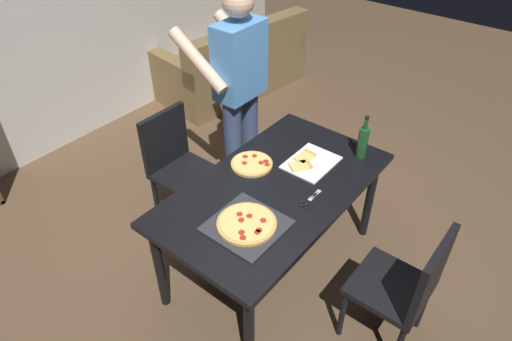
{
  "coord_description": "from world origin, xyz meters",
  "views": [
    {
      "loc": [
        -1.76,
        -1.25,
        2.55
      ],
      "look_at": [
        0.0,
        0.15,
        0.8
      ],
      "focal_mm": 31.35,
      "sensor_mm": 36.0,
      "label": 1
    }
  ],
  "objects_px": {
    "person_serving_pizza": "(239,88)",
    "kitchen_scissors": "(308,201)",
    "chair_near_camera": "(407,285)",
    "pepperoni_pizza_on_tray": "(247,224)",
    "chair_far_side": "(176,161)",
    "couch": "(234,66)",
    "second_pizza_plain": "(252,164)",
    "wine_bottle": "(363,142)",
    "dining_table": "(274,195)"
  },
  "relations": [
    {
      "from": "couch",
      "to": "pepperoni_pizza_on_tray",
      "type": "xyz_separation_m",
      "value": [
        -2.27,
        -2.08,
        0.46
      ]
    },
    {
      "from": "dining_table",
      "to": "wine_bottle",
      "type": "height_order",
      "value": "wine_bottle"
    },
    {
      "from": "chair_near_camera",
      "to": "wine_bottle",
      "type": "bearing_deg",
      "value": 46.74
    },
    {
      "from": "chair_far_side",
      "to": "person_serving_pizza",
      "type": "distance_m",
      "value": 0.73
    },
    {
      "from": "chair_near_camera",
      "to": "wine_bottle",
      "type": "relative_size",
      "value": 2.85
    },
    {
      "from": "chair_near_camera",
      "to": "kitchen_scissors",
      "type": "xyz_separation_m",
      "value": [
        0.0,
        0.68,
        0.24
      ]
    },
    {
      "from": "pepperoni_pizza_on_tray",
      "to": "wine_bottle",
      "type": "relative_size",
      "value": 1.27
    },
    {
      "from": "chair_far_side",
      "to": "wine_bottle",
      "type": "relative_size",
      "value": 2.85
    },
    {
      "from": "dining_table",
      "to": "chair_far_side",
      "type": "bearing_deg",
      "value": 90.0
    },
    {
      "from": "chair_near_camera",
      "to": "chair_far_side",
      "type": "height_order",
      "value": "same"
    },
    {
      "from": "pepperoni_pizza_on_tray",
      "to": "person_serving_pizza",
      "type": "bearing_deg",
      "value": 42.36
    },
    {
      "from": "pepperoni_pizza_on_tray",
      "to": "chair_far_side",
      "type": "bearing_deg",
      "value": 69.42
    },
    {
      "from": "chair_near_camera",
      "to": "kitchen_scissors",
      "type": "bearing_deg",
      "value": 89.64
    },
    {
      "from": "chair_near_camera",
      "to": "chair_far_side",
      "type": "relative_size",
      "value": 1.0
    },
    {
      "from": "pepperoni_pizza_on_tray",
      "to": "kitchen_scissors",
      "type": "bearing_deg",
      "value": -22.45
    },
    {
      "from": "person_serving_pizza",
      "to": "second_pizza_plain",
      "type": "relative_size",
      "value": 6.26
    },
    {
      "from": "couch",
      "to": "kitchen_scissors",
      "type": "distance_m",
      "value": 2.96
    },
    {
      "from": "chair_near_camera",
      "to": "person_serving_pizza",
      "type": "distance_m",
      "value": 1.78
    },
    {
      "from": "chair_near_camera",
      "to": "chair_far_side",
      "type": "bearing_deg",
      "value": 90.0
    },
    {
      "from": "chair_near_camera",
      "to": "pepperoni_pizza_on_tray",
      "type": "height_order",
      "value": "chair_near_camera"
    },
    {
      "from": "person_serving_pizza",
      "to": "second_pizza_plain",
      "type": "xyz_separation_m",
      "value": [
        -0.42,
        -0.46,
        -0.24
      ]
    },
    {
      "from": "pepperoni_pizza_on_tray",
      "to": "kitchen_scissors",
      "type": "xyz_separation_m",
      "value": [
        0.39,
        -0.16,
        -0.01
      ]
    },
    {
      "from": "dining_table",
      "to": "kitchen_scissors",
      "type": "relative_size",
      "value": 8.15
    },
    {
      "from": "dining_table",
      "to": "couch",
      "type": "height_order",
      "value": "couch"
    },
    {
      "from": "chair_far_side",
      "to": "wine_bottle",
      "type": "height_order",
      "value": "wine_bottle"
    },
    {
      "from": "dining_table",
      "to": "chair_near_camera",
      "type": "xyz_separation_m",
      "value": [
        -0.0,
        -0.93,
        -0.16
      ]
    },
    {
      "from": "person_serving_pizza",
      "to": "kitchen_scissors",
      "type": "relative_size",
      "value": 9.1
    },
    {
      "from": "couch",
      "to": "second_pizza_plain",
      "type": "bearing_deg",
      "value": -136.2
    },
    {
      "from": "chair_near_camera",
      "to": "pepperoni_pizza_on_tray",
      "type": "distance_m",
      "value": 0.96
    },
    {
      "from": "chair_far_side",
      "to": "pepperoni_pizza_on_tray",
      "type": "bearing_deg",
      "value": -110.58
    },
    {
      "from": "chair_near_camera",
      "to": "kitchen_scissors",
      "type": "height_order",
      "value": "chair_near_camera"
    },
    {
      "from": "wine_bottle",
      "to": "pepperoni_pizza_on_tray",
      "type": "bearing_deg",
      "value": 169.89
    },
    {
      "from": "wine_bottle",
      "to": "couch",
      "type": "bearing_deg",
      "value": 60.65
    },
    {
      "from": "pepperoni_pizza_on_tray",
      "to": "kitchen_scissors",
      "type": "relative_size",
      "value": 2.09
    },
    {
      "from": "kitchen_scissors",
      "to": "second_pizza_plain",
      "type": "bearing_deg",
      "value": 81.48
    },
    {
      "from": "dining_table",
      "to": "kitchen_scissors",
      "type": "height_order",
      "value": "kitchen_scissors"
    },
    {
      "from": "dining_table",
      "to": "couch",
      "type": "distance_m",
      "value": 2.77
    },
    {
      "from": "person_serving_pizza",
      "to": "wine_bottle",
      "type": "distance_m",
      "value": 1.0
    },
    {
      "from": "chair_far_side",
      "to": "couch",
      "type": "height_order",
      "value": "chair_far_side"
    },
    {
      "from": "couch",
      "to": "wine_bottle",
      "type": "relative_size",
      "value": 5.69
    },
    {
      "from": "chair_near_camera",
      "to": "kitchen_scissors",
      "type": "relative_size",
      "value": 4.68
    },
    {
      "from": "dining_table",
      "to": "kitchen_scissors",
      "type": "xyz_separation_m",
      "value": [
        0.0,
        -0.25,
        0.08
      ]
    },
    {
      "from": "kitchen_scissors",
      "to": "second_pizza_plain",
      "type": "xyz_separation_m",
      "value": [
        0.07,
        0.5,
        0.01
      ]
    },
    {
      "from": "person_serving_pizza",
      "to": "kitchen_scissors",
      "type": "bearing_deg",
      "value": -117.03
    },
    {
      "from": "kitchen_scissors",
      "to": "second_pizza_plain",
      "type": "height_order",
      "value": "second_pizza_plain"
    },
    {
      "from": "chair_near_camera",
      "to": "kitchen_scissors",
      "type": "distance_m",
      "value": 0.72
    },
    {
      "from": "dining_table",
      "to": "wine_bottle",
      "type": "bearing_deg",
      "value": -23.31
    },
    {
      "from": "wine_bottle",
      "to": "person_serving_pizza",
      "type": "bearing_deg",
      "value": 97.51
    },
    {
      "from": "chair_far_side",
      "to": "person_serving_pizza",
      "type": "relative_size",
      "value": 0.51
    },
    {
      "from": "chair_near_camera",
      "to": "second_pizza_plain",
      "type": "height_order",
      "value": "chair_near_camera"
    }
  ]
}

